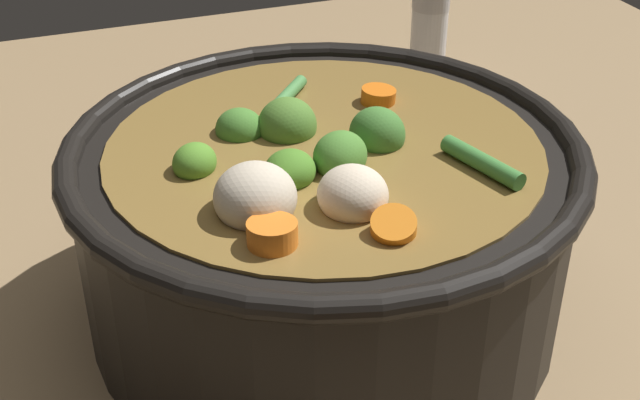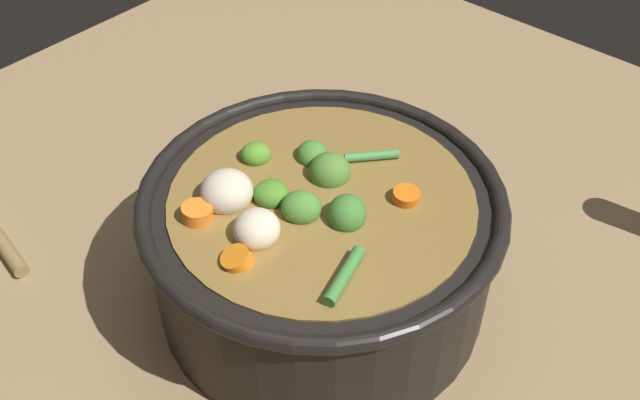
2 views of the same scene
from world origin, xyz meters
name	(u,v)px [view 1 (image 1 of 2)]	position (x,y,z in m)	size (l,w,h in m)	color
ground_plane	(324,307)	(0.00, 0.00, 0.00)	(1.10, 1.10, 0.00)	#8C704C
cooking_pot	(324,223)	(0.00, 0.00, 0.06)	(0.30, 0.30, 0.14)	black
salt_shaker	(428,40)	(0.21, 0.28, 0.05)	(0.03, 0.03, 0.10)	silver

